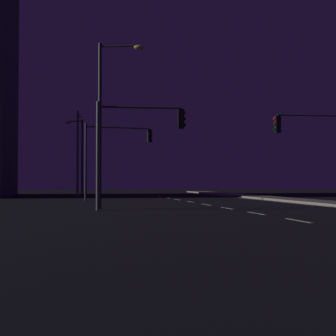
# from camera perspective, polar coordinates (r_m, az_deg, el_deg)

# --- Properties ---
(ground_plane) EXTENTS (112.00, 112.00, 0.00)m
(ground_plane) POSITION_cam_1_polar(r_m,az_deg,el_deg) (22.38, 9.74, -5.10)
(ground_plane) COLOR black
(ground_plane) RESTS_ON ground
(lane_markings_center) EXTENTS (0.14, 50.00, 0.01)m
(lane_markings_center) POSITION_cam_1_polar(r_m,az_deg,el_deg) (25.67, 6.93, -4.63)
(lane_markings_center) COLOR silver
(lane_markings_center) RESTS_ON ground
(lane_edge_line) EXTENTS (0.14, 53.00, 0.01)m
(lane_edge_line) POSITION_cam_1_polar(r_m,az_deg,el_deg) (29.41, 17.09, -4.17)
(lane_edge_line) COLOR silver
(lane_edge_line) RESTS_ON ground
(traffic_light_near_left) EXTENTS (4.33, 0.58, 5.22)m
(traffic_light_near_left) POSITION_cam_1_polar(r_m,az_deg,el_deg) (23.94, -3.55, 4.00)
(traffic_light_near_left) COLOR #4C4C51
(traffic_light_near_left) RESTS_ON ground
(traffic_light_far_left) EXTENTS (3.92, 0.52, 5.18)m
(traffic_light_far_left) POSITION_cam_1_polar(r_m,az_deg,el_deg) (28.72, 16.09, 3.32)
(traffic_light_far_left) COLOR #38383D
(traffic_light_far_left) RESTS_ON sidewalk_right
(traffic_light_mid_left) EXTENTS (5.04, 0.86, 5.56)m
(traffic_light_mid_left) POSITION_cam_1_polar(r_m,az_deg,el_deg) (36.34, -6.06, 2.56)
(traffic_light_mid_left) COLOR #2D3033
(traffic_light_mid_left) RESTS_ON ground
(street_lamp_corner) EXTENTS (0.56, 2.07, 7.19)m
(street_lamp_corner) POSITION_cam_1_polar(r_m,az_deg,el_deg) (41.84, -10.33, 2.56)
(street_lamp_corner) COLOR #4C4C51
(street_lamp_corner) RESTS_ON ground
(street_lamp_median) EXTENTS (2.30, 0.84, 8.40)m
(street_lamp_median) POSITION_cam_1_polar(r_m,az_deg,el_deg) (25.37, -7.09, 6.65)
(street_lamp_median) COLOR #2D3033
(street_lamp_median) RESTS_ON ground
(street_lamp_mid_block) EXTENTS (1.67, 0.86, 7.24)m
(street_lamp_mid_block) POSITION_cam_1_polar(r_m,az_deg,el_deg) (47.70, -10.15, 2.05)
(street_lamp_mid_block) COLOR #38383D
(street_lamp_mid_block) RESTS_ON ground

